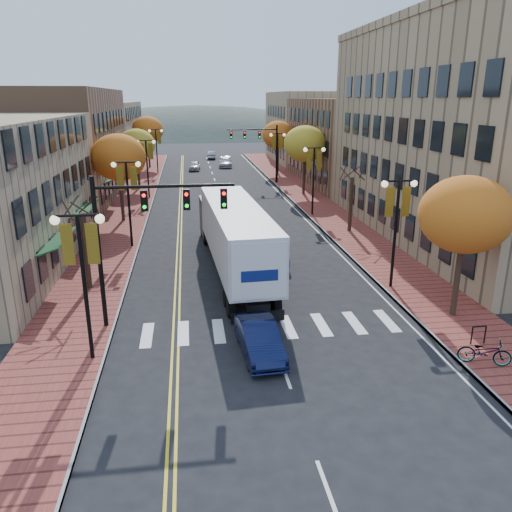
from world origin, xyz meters
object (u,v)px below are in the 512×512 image
object	(u,v)px
black_suv	(264,252)
bicycle	(485,352)
semi_truck	(233,231)
navy_sedan	(259,339)

from	to	relation	value
black_suv	bicycle	xyz separation A→B (m)	(6.60, -13.87, -0.08)
semi_truck	navy_sedan	distance (m)	10.88
semi_truck	navy_sedan	bearing A→B (deg)	-92.61
semi_truck	black_suv	xyz separation A→B (m)	(2.06, 0.90, -1.73)
black_suv	semi_truck	bearing A→B (deg)	-158.58
black_suv	bicycle	size ratio (longest dim) A/B	2.72
black_suv	bicycle	bearing A→B (deg)	-66.80
semi_truck	bicycle	world-z (taller)	semi_truck
navy_sedan	semi_truck	bearing A→B (deg)	86.35
semi_truck	bicycle	size ratio (longest dim) A/B	8.65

